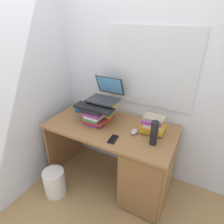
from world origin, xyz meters
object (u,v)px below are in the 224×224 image
object	(u,v)px
book_stack_side	(153,125)
wastebasket	(55,182)
desk	(138,163)
keyboard	(94,108)
laptop	(106,94)
book_stack_keyboard_riser	(94,116)
water_bottle	(154,133)
mug	(78,108)
computer_mouse	(134,132)
book_stack_tall	(103,110)
cell_phone	(113,139)

from	to	relation	value
book_stack_side	wastebasket	bearing A→B (deg)	-146.70
desk	book_stack_side	distance (m)	0.44
book_stack_side	keyboard	world-z (taller)	keyboard
laptop	keyboard	distance (m)	0.22
laptop	keyboard	size ratio (longest dim) A/B	0.76
book_stack_keyboard_riser	book_stack_side	bearing A→B (deg)	13.47
desk	keyboard	world-z (taller)	keyboard
water_bottle	book_stack_side	bearing A→B (deg)	110.28
water_bottle	mug	bearing A→B (deg)	168.54
laptop	desk	bearing A→B (deg)	-20.95
desk	water_bottle	bearing A→B (deg)	-23.44
desk	wastebasket	xyz separation A→B (m)	(-0.78, -0.44, -0.25)
keyboard	computer_mouse	bearing A→B (deg)	3.62
desk	book_stack_tall	world-z (taller)	book_stack_tall
book_stack_tall	book_stack_side	world-z (taller)	book_stack_tall
book_stack_side	computer_mouse	size ratio (longest dim) A/B	2.19
desk	computer_mouse	world-z (taller)	computer_mouse
mug	water_bottle	distance (m)	1.00
desk	mug	bearing A→B (deg)	170.69
desk	computer_mouse	bearing A→B (deg)	165.01
book_stack_tall	laptop	distance (m)	0.18
book_stack_tall	book_stack_side	xyz separation A→B (m)	(0.56, 0.00, -0.03)
book_stack_side	wastebasket	distance (m)	1.23
book_stack_tall	wastebasket	xyz separation A→B (m)	(-0.30, -0.56, -0.70)
laptop	cell_phone	distance (m)	0.53
keyboard	mug	xyz separation A→B (m)	(-0.33, 0.16, -0.14)
book_stack_tall	wastebasket	world-z (taller)	book_stack_tall
laptop	mug	distance (m)	0.43
water_bottle	computer_mouse	bearing A→B (deg)	159.24
book_stack_side	mug	bearing A→B (deg)	178.75
book_stack_keyboard_riser	keyboard	bearing A→B (deg)	88.65
book_stack_tall	computer_mouse	size ratio (longest dim) A/B	2.41
mug	wastebasket	xyz separation A→B (m)	(0.06, -0.58, -0.64)
book_stack_keyboard_riser	computer_mouse	distance (m)	0.45
book_stack_tall	book_stack_keyboard_riser	bearing A→B (deg)	-101.72
laptop	water_bottle	bearing A→B (deg)	-21.52
book_stack_tall	keyboard	xyz separation A→B (m)	(-0.03, -0.13, 0.08)
cell_phone	wastebasket	size ratio (longest dim) A/B	0.45
book_stack_keyboard_riser	keyboard	world-z (taller)	keyboard
laptop	water_bottle	distance (m)	0.69
water_bottle	wastebasket	xyz separation A→B (m)	(-0.92, -0.38, -0.70)
keyboard	computer_mouse	distance (m)	0.48
mug	computer_mouse	bearing A→B (deg)	-8.79
desk	book_stack_side	xyz separation A→B (m)	(0.08, 0.12, 0.42)
book_stack_side	water_bottle	world-z (taller)	water_bottle
desk	book_stack_side	size ratio (longest dim) A/B	5.88
laptop	wastebasket	size ratio (longest dim) A/B	1.07
book_stack_tall	laptop	xyz separation A→B (m)	(0.00, 0.07, 0.17)
wastebasket	keyboard	bearing A→B (deg)	57.76
laptop	mug	world-z (taller)	laptop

